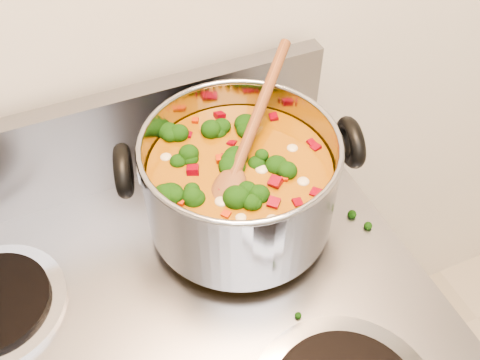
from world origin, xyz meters
The scene contains 3 objects.
stockpot centered at (0.12, 1.31, 1.00)m, with size 0.33×0.26×0.16m.
wooden_spoon centered at (0.13, 1.32, 1.05)m, with size 0.21×0.23×0.09m.
cooktop_crumbs centered at (0.07, 1.43, 0.92)m, with size 0.32×0.05×0.01m.
Camera 1 is at (-0.07, 0.87, 1.54)m, focal length 40.00 mm.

